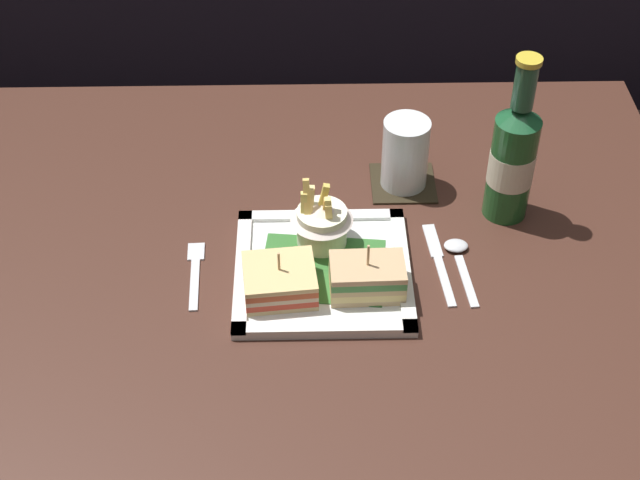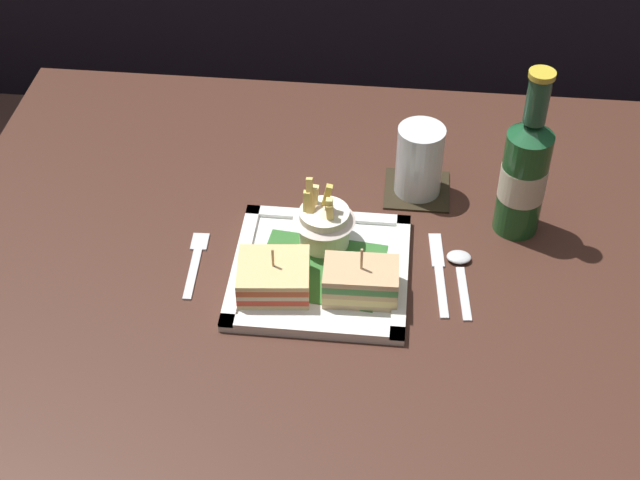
# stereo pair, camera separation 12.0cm
# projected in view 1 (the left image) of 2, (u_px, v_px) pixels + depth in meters

# --- Properties ---
(dining_table) EXTENTS (1.12, 0.87, 0.77)m
(dining_table) POSITION_uv_depth(u_px,v_px,m) (318.00, 314.00, 1.46)
(dining_table) COLOR #43261D
(dining_table) RESTS_ON ground_plane
(square_plate) EXTENTS (0.25, 0.25, 0.02)m
(square_plate) POSITION_uv_depth(u_px,v_px,m) (323.00, 271.00, 1.33)
(square_plate) COLOR white
(square_plate) RESTS_ON dining_table
(sandwich_half_left) EXTENTS (0.10, 0.09, 0.07)m
(sandwich_half_left) POSITION_uv_depth(u_px,v_px,m) (280.00, 280.00, 1.28)
(sandwich_half_left) COLOR #D6B67D
(sandwich_half_left) RESTS_ON square_plate
(sandwich_half_right) EXTENTS (0.10, 0.07, 0.08)m
(sandwich_half_right) POSITION_uv_depth(u_px,v_px,m) (367.00, 277.00, 1.28)
(sandwich_half_right) COLOR #D7B27C
(sandwich_half_right) RESTS_ON square_plate
(fries_cup) EXTENTS (0.09, 0.09, 0.11)m
(fries_cup) POSITION_uv_depth(u_px,v_px,m) (321.00, 221.00, 1.34)
(fries_cup) COLOR white
(fries_cup) RESTS_ON square_plate
(beer_bottle) EXTENTS (0.07, 0.07, 0.27)m
(beer_bottle) POSITION_uv_depth(u_px,v_px,m) (513.00, 157.00, 1.36)
(beer_bottle) COLOR #1F5625
(beer_bottle) RESTS_ON dining_table
(drink_coaster) EXTENTS (0.10, 0.10, 0.00)m
(drink_coaster) POSITION_uv_depth(u_px,v_px,m) (403.00, 183.00, 1.48)
(drink_coaster) COLOR black
(drink_coaster) RESTS_ON dining_table
(water_glass) EXTENTS (0.07, 0.07, 0.11)m
(water_glass) POSITION_uv_depth(u_px,v_px,m) (405.00, 158.00, 1.45)
(water_glass) COLOR silver
(water_glass) RESTS_ON dining_table
(fork) EXTENTS (0.03, 0.14, 0.00)m
(fork) POSITION_uv_depth(u_px,v_px,m) (195.00, 271.00, 1.33)
(fork) COLOR silver
(fork) RESTS_ON dining_table
(knife) EXTENTS (0.03, 0.17, 0.00)m
(knife) POSITION_uv_depth(u_px,v_px,m) (438.00, 260.00, 1.35)
(knife) COLOR silver
(knife) RESTS_ON dining_table
(spoon) EXTENTS (0.04, 0.13, 0.01)m
(spoon) POSITION_uv_depth(u_px,v_px,m) (459.00, 255.00, 1.35)
(spoon) COLOR silver
(spoon) RESTS_ON dining_table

